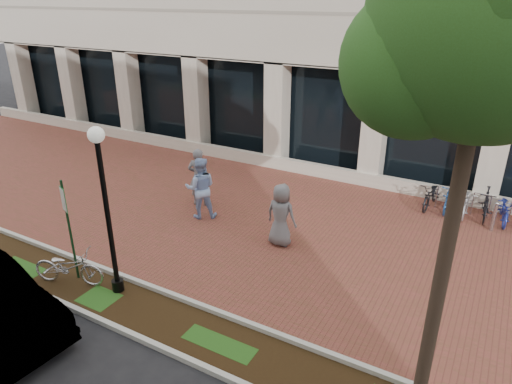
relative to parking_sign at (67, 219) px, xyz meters
The scene contains 14 objects.
ground 5.90m from the parking_sign, 63.11° to the left, with size 120.00×120.00×0.00m, color black.
brick_plaza 5.90m from the parking_sign, 63.11° to the left, with size 40.00×9.00×0.01m, color brown.
planting_strip 3.07m from the parking_sign, ahead, with size 40.00×1.50×0.01m, color black.
curb_plaza_side 3.08m from the parking_sign, 12.04° to the left, with size 40.00×0.12×0.12m, color #B9B9AE.
curb_street_side 3.18m from the parking_sign, 20.46° to the right, with size 40.00×0.12×0.12m, color #B9B9AE.
parking_sign is the anchor object (origin of this frame).
lamppost 1.44m from the parking_sign, ahead, with size 0.36×0.36×4.10m.
street_tree 9.49m from the parking_sign, ahead, with size 3.49×2.91×7.80m.
locked_bicycle 1.23m from the parking_sign, 81.84° to the right, with size 0.63×1.80×0.95m, color silver.
pedestrian_left 5.17m from the parking_sign, 88.75° to the left, with size 0.73×0.48×2.00m, color slate.
pedestrian_mid 4.50m from the parking_sign, 80.84° to the left, with size 0.98×0.76×2.01m, color #9BB6E7.
pedestrian_right 5.56m from the parking_sign, 47.79° to the left, with size 0.90×0.59×1.84m, color slate.
bollard 12.01m from the parking_sign, 41.56° to the left, with size 0.12×0.12×0.96m.
bike_rack_cluster 12.18m from the parking_sign, 46.43° to the left, with size 3.49×1.74×0.98m.
Camera 1 is at (6.16, -11.31, 6.63)m, focal length 32.00 mm.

